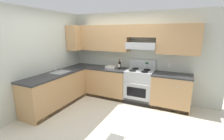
% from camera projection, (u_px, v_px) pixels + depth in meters
% --- Properties ---
extents(ground_plane, '(7.04, 7.04, 0.00)m').
position_uv_depth(ground_plane, '(96.00, 116.00, 3.88)').
color(ground_plane, beige).
extents(floor_accent_tile, '(0.30, 0.30, 0.01)m').
position_uv_depth(floor_accent_tile, '(115.00, 139.00, 3.02)').
color(floor_accent_tile, slate).
rests_on(floor_accent_tile, ground_plane).
extents(wall_back, '(4.68, 0.57, 2.55)m').
position_uv_depth(wall_back, '(133.00, 49.00, 4.72)').
color(wall_back, beige).
rests_on(wall_back, ground_plane).
extents(wall_left, '(0.47, 4.00, 2.55)m').
position_uv_depth(wall_left, '(50.00, 56.00, 4.43)').
color(wall_left, beige).
rests_on(wall_left, ground_plane).
extents(counter_back_run, '(3.60, 0.65, 0.91)m').
position_uv_depth(counter_back_run, '(121.00, 84.00, 4.82)').
color(counter_back_run, tan).
rests_on(counter_back_run, ground_plane).
extents(counter_left_run, '(0.63, 1.91, 1.13)m').
position_uv_depth(counter_left_run, '(56.00, 90.00, 4.29)').
color(counter_left_run, tan).
rests_on(counter_left_run, ground_plane).
extents(stove, '(0.76, 0.62, 1.20)m').
position_uv_depth(stove, '(139.00, 86.00, 4.59)').
color(stove, '#B7BABC').
rests_on(stove, ground_plane).
extents(wine_bottle, '(0.08, 0.08, 0.32)m').
position_uv_depth(wine_bottle, '(120.00, 65.00, 4.75)').
color(wine_bottle, black).
rests_on(wine_bottle, counter_back_run).
extents(bowl, '(0.32, 0.22, 0.06)m').
position_uv_depth(bowl, '(111.00, 67.00, 4.89)').
color(bowl, white).
rests_on(bowl, counter_back_run).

